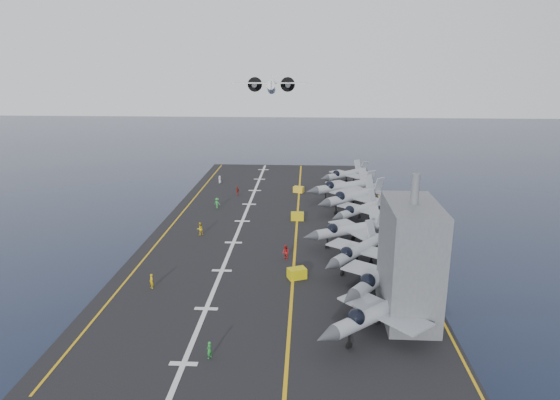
# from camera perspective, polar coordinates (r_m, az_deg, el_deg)

# --- Properties ---
(ground) EXTENTS (500.00, 500.00, 0.00)m
(ground) POSITION_cam_1_polar(r_m,az_deg,el_deg) (85.45, -0.15, -9.15)
(ground) COLOR #142135
(ground) RESTS_ON ground
(hull) EXTENTS (36.00, 90.00, 10.00)m
(hull) POSITION_cam_1_polar(r_m,az_deg,el_deg) (83.47, -0.15, -6.04)
(hull) COLOR #56595E
(hull) RESTS_ON ground
(flight_deck) EXTENTS (38.00, 92.00, 0.40)m
(flight_deck) POSITION_cam_1_polar(r_m,az_deg,el_deg) (81.69, -0.15, -2.65)
(flight_deck) COLOR black
(flight_deck) RESTS_ON hull
(foul_line) EXTENTS (0.35, 90.00, 0.02)m
(foul_line) POSITION_cam_1_polar(r_m,az_deg,el_deg) (81.51, 1.95, -2.54)
(foul_line) COLOR gold
(foul_line) RESTS_ON flight_deck
(landing_centerline) EXTENTS (0.50, 90.00, 0.02)m
(landing_centerline) POSITION_cam_1_polar(r_m,az_deg,el_deg) (82.17, -4.34, -2.42)
(landing_centerline) COLOR silver
(landing_centerline) RESTS_ON flight_deck
(deck_edge_port) EXTENTS (0.25, 90.00, 0.02)m
(deck_edge_port) POSITION_cam_1_polar(r_m,az_deg,el_deg) (84.29, -11.78, -2.25)
(deck_edge_port) COLOR gold
(deck_edge_port) RESTS_ON flight_deck
(deck_edge_stbd) EXTENTS (0.25, 90.00, 0.02)m
(deck_edge_stbd) POSITION_cam_1_polar(r_m,az_deg,el_deg) (82.69, 12.76, -2.66)
(deck_edge_stbd) COLOR gold
(deck_edge_stbd) RESTS_ON flight_deck
(island_superstructure) EXTENTS (5.00, 10.00, 15.00)m
(island_superstructure) POSITION_cam_1_polar(r_m,az_deg,el_deg) (51.79, 14.71, -5.20)
(island_superstructure) COLOR #56595E
(island_superstructure) RESTS_ON flight_deck
(fighter_jet_0) EXTENTS (16.81, 16.45, 4.91)m
(fighter_jet_0) POSITION_cam_1_polar(r_m,az_deg,el_deg) (49.60, 11.19, -12.34)
(fighter_jet_0) COLOR #9BA3AD
(fighter_jet_0) RESTS_ON flight_deck
(fighter_jet_1) EXTENTS (16.00, 17.22, 4.97)m
(fighter_jet_1) POSITION_cam_1_polar(r_m,az_deg,el_deg) (57.22, 11.48, -8.37)
(fighter_jet_1) COLOR #8E959F
(fighter_jet_1) RESTS_ON flight_deck
(fighter_jet_2) EXTENTS (15.19, 16.25, 4.70)m
(fighter_jet_2) POSITION_cam_1_polar(r_m,az_deg,el_deg) (64.54, 8.97, -5.54)
(fighter_jet_2) COLOR #90979E
(fighter_jet_2) RESTS_ON flight_deck
(fighter_jet_3) EXTENTS (16.30, 14.64, 4.72)m
(fighter_jet_3) POSITION_cam_1_polar(r_m,az_deg,el_deg) (71.96, 8.02, -3.23)
(fighter_jet_3) COLOR #8E969E
(fighter_jet_3) RESTS_ON flight_deck
(fighter_jet_4) EXTENTS (14.81, 15.16, 4.42)m
(fighter_jet_4) POSITION_cam_1_polar(r_m,az_deg,el_deg) (82.13, 9.14, -0.99)
(fighter_jet_4) COLOR #99A3AA
(fighter_jet_4) RESTS_ON flight_deck
(fighter_jet_5) EXTENTS (18.04, 17.77, 5.28)m
(fighter_jet_5) POSITION_cam_1_polar(r_m,az_deg,el_deg) (88.27, 8.36, 0.51)
(fighter_jet_5) COLOR #9198A1
(fighter_jet_5) RESTS_ON flight_deck
(fighter_jet_6) EXTENTS (17.84, 16.34, 5.16)m
(fighter_jet_6) POSITION_cam_1_polar(r_m,az_deg,el_deg) (95.27, 7.31, 1.64)
(fighter_jet_6) COLOR gray
(fighter_jet_6) RESTS_ON flight_deck
(fighter_jet_7) EXTENTS (15.30, 14.96, 4.46)m
(fighter_jet_7) POSITION_cam_1_polar(r_m,az_deg,el_deg) (107.14, 7.51, 3.01)
(fighter_jet_7) COLOR #A0A6AF
(fighter_jet_7) RESTS_ON flight_deck
(tow_cart_a) EXTENTS (2.52, 2.13, 1.28)m
(tow_cart_a) POSITION_cam_1_polar(r_m,az_deg,el_deg) (61.02, 1.94, -8.37)
(tow_cart_a) COLOR gold
(tow_cart_a) RESTS_ON flight_deck
(tow_cart_b) EXTENTS (2.13, 1.41, 1.26)m
(tow_cart_b) POSITION_cam_1_polar(r_m,az_deg,el_deg) (82.50, 2.00, -1.87)
(tow_cart_b) COLOR gold
(tow_cart_b) RESTS_ON flight_deck
(tow_cart_c) EXTENTS (2.29, 1.85, 1.19)m
(tow_cart_c) POSITION_cam_1_polar(r_m,az_deg,el_deg) (99.71, 2.14, 1.21)
(tow_cart_c) COLOR gold
(tow_cart_c) RESTS_ON flight_deck
(crew_1) EXTENTS (1.20, 1.23, 1.72)m
(crew_1) POSITION_cam_1_polar(r_m,az_deg,el_deg) (60.30, -14.48, -8.97)
(crew_1) COLOR #E1AF06
(crew_1) RESTS_ON flight_deck
(crew_2) EXTENTS (1.43, 1.40, 2.00)m
(crew_2) POSITION_cam_1_polar(r_m,az_deg,el_deg) (76.24, -9.14, -3.27)
(crew_2) COLOR yellow
(crew_2) RESTS_ON flight_deck
(crew_3) EXTENTS (1.36, 1.17, 1.90)m
(crew_3) POSITION_cam_1_polar(r_m,az_deg,el_deg) (89.52, -7.20, -0.35)
(crew_3) COLOR green
(crew_3) RESTS_ON flight_deck
(crew_4) EXTENTS (0.95, 1.18, 1.70)m
(crew_4) POSITION_cam_1_polar(r_m,az_deg,el_deg) (97.84, -4.86, 1.04)
(crew_4) COLOR #9D190D
(crew_4) RESTS_ON flight_deck
(crew_5) EXTENTS (0.93, 1.14, 1.64)m
(crew_5) POSITION_cam_1_polar(r_m,az_deg,el_deg) (107.95, -6.90, 2.36)
(crew_5) COLOR silver
(crew_5) RESTS_ON flight_deck
(crew_6) EXTENTS (1.05, 1.17, 1.63)m
(crew_6) POSITION_cam_1_polar(r_m,az_deg,el_deg) (46.44, -8.08, -16.61)
(crew_6) COLOR #268C33
(crew_6) RESTS_ON flight_deck
(crew_7) EXTENTS (1.34, 1.46, 2.02)m
(crew_7) POSITION_cam_1_polar(r_m,az_deg,el_deg) (66.25, 0.65, -6.01)
(crew_7) COLOR #B21919
(crew_7) RESTS_ON flight_deck
(transport_plane) EXTENTS (22.35, 15.85, 5.10)m
(transport_plane) POSITION_cam_1_polar(r_m,az_deg,el_deg) (135.30, -1.02, 12.69)
(transport_plane) COLOR white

